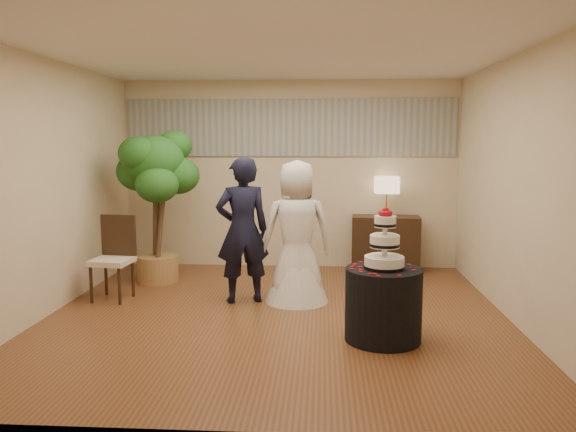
# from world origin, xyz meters

# --- Properties ---
(floor) EXTENTS (5.00, 5.00, 0.00)m
(floor) POSITION_xyz_m (0.00, 0.00, 0.00)
(floor) COLOR brown
(floor) RESTS_ON ground
(ceiling) EXTENTS (5.00, 5.00, 0.00)m
(ceiling) POSITION_xyz_m (0.00, 0.00, 2.80)
(ceiling) COLOR white
(ceiling) RESTS_ON wall_back
(wall_back) EXTENTS (5.00, 0.06, 2.80)m
(wall_back) POSITION_xyz_m (0.00, 2.50, 1.40)
(wall_back) COLOR beige
(wall_back) RESTS_ON ground
(wall_front) EXTENTS (5.00, 0.06, 2.80)m
(wall_front) POSITION_xyz_m (0.00, -2.50, 1.40)
(wall_front) COLOR beige
(wall_front) RESTS_ON ground
(wall_left) EXTENTS (0.06, 5.00, 2.80)m
(wall_left) POSITION_xyz_m (-2.50, 0.00, 1.40)
(wall_left) COLOR beige
(wall_left) RESTS_ON ground
(wall_right) EXTENTS (0.06, 5.00, 2.80)m
(wall_right) POSITION_xyz_m (2.50, 0.00, 1.40)
(wall_right) COLOR beige
(wall_right) RESTS_ON ground
(mural_border) EXTENTS (4.90, 0.02, 0.85)m
(mural_border) POSITION_xyz_m (0.00, 2.48, 2.10)
(mural_border) COLOR #989990
(mural_border) RESTS_ON wall_back
(groom) EXTENTS (0.73, 0.59, 1.72)m
(groom) POSITION_xyz_m (-0.44, 0.52, 0.86)
(groom) COLOR black
(groom) RESTS_ON floor
(bride) EXTENTS (0.96, 0.91, 1.69)m
(bride) POSITION_xyz_m (0.19, 0.58, 0.84)
(bride) COLOR white
(bride) RESTS_ON floor
(cake_table) EXTENTS (0.77, 0.77, 0.70)m
(cake_table) POSITION_xyz_m (1.08, -0.70, 0.35)
(cake_table) COLOR black
(cake_table) RESTS_ON floor
(wedding_cake) EXTENTS (0.38, 0.38, 0.59)m
(wedding_cake) POSITION_xyz_m (1.08, -0.70, 0.99)
(wedding_cake) COLOR white
(wedding_cake) RESTS_ON cake_table
(console) EXTENTS (1.00, 0.50, 0.81)m
(console) POSITION_xyz_m (1.42, 2.24, 0.41)
(console) COLOR black
(console) RESTS_ON floor
(table_lamp) EXTENTS (0.33, 0.33, 0.58)m
(table_lamp) POSITION_xyz_m (1.42, 2.24, 1.10)
(table_lamp) COLOR #CFB688
(table_lamp) RESTS_ON console
(ficus_tree) EXTENTS (1.32, 1.32, 2.09)m
(ficus_tree) POSITION_xyz_m (-1.74, 1.41, 1.04)
(ficus_tree) COLOR #26641F
(ficus_tree) RESTS_ON floor
(side_chair) EXTENTS (0.51, 0.53, 1.01)m
(side_chair) POSITION_xyz_m (-2.02, 0.50, 0.50)
(side_chair) COLOR black
(side_chair) RESTS_ON floor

